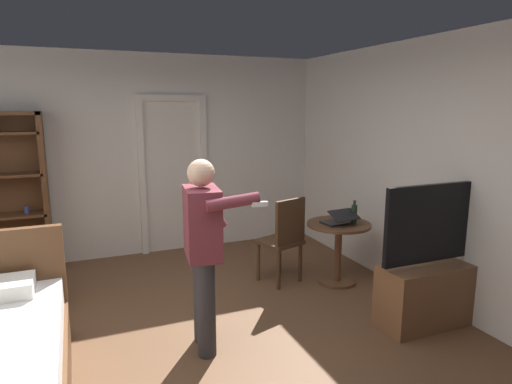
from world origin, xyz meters
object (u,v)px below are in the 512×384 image
Objects in this scene: laptop at (339,220)px; bottle_on_table at (354,214)px; tv_flatscreen at (434,282)px; side_table at (338,242)px; suitcase_small at (14,286)px; wooden_chair at (284,237)px; person_blue_shirt at (204,243)px; suitcase_dark at (14,297)px; bookshelf at (5,189)px.

laptop is 0.18m from bottle_on_table.
tv_flatscreen is 1.18m from side_table.
tv_flatscreen is at bearing -25.15° from suitcase_small.
tv_flatscreen is 4.12m from suitcase_small.
person_blue_shirt is at bearing -140.83° from wooden_chair.
bookshelf is at bearing 82.90° from suitcase_dark.
suitcase_small is (-3.34, 0.79, -0.28)m from side_table.
wooden_chair is at bearing 122.28° from tv_flatscreen.
bookshelf is 1.21× the size of person_blue_shirt.
bottle_on_table is at bearing -29.74° from side_table.
wooden_chair reaches higher than suitcase_dark.
person_blue_shirt is (-2.07, 0.39, 0.51)m from tv_flatscreen.
bookshelf reaches higher than wooden_chair.
bottle_on_table is 2.03m from person_blue_shirt.
suitcase_dark is (-3.46, 0.67, -0.66)m from bottle_on_table.
wooden_chair is 2.06× the size of suitcase_small.
suitcase_dark is 0.20m from suitcase_small.
side_table is 0.28m from laptop.
wooden_chair is at bearing -8.65° from suitcase_small.
bottle_on_table is 0.55× the size of suitcase_small.
tv_flatscreen is 1.86× the size of side_table.
side_table is 3.39m from suitcase_dark.
person_blue_shirt is 2.90× the size of suitcase_dark.
laptop reaches higher than suitcase_dark.
person_blue_shirt reaches higher than suitcase_dark.
bottle_on_table is 0.82m from wooden_chair.
side_table is at bearing -26.61° from bookshelf.
wooden_chair is at bearing 153.60° from laptop.
tv_flatscreen is 0.83× the size of person_blue_shirt.
bookshelf is 3.53× the size of suitcase_dark.
wooden_chair reaches higher than suitcase_small.
bottle_on_table is at bearing -24.43° from suitcase_dark.
laptop is (-0.32, 1.10, 0.35)m from tv_flatscreen.
laptop is at bearing -24.35° from suitcase_dark.
side_table is 1.97m from person_blue_shirt.
wooden_chair is at bearing 39.17° from person_blue_shirt.
laptop is 0.64× the size of suitcase_dark.
tv_flatscreen reaches higher than laptop.
laptop is 3.41m from suitcase_dark.
suitcase_small is (-3.32, 0.83, -0.56)m from laptop.
bottle_on_table is 0.27× the size of wooden_chair.
tv_flatscreen is at bearing -37.46° from bookshelf.
wooden_chair is at bearing 158.29° from side_table.
tv_flatscreen is 2.74× the size of suitcase_small.
wooden_chair is at bearing -27.53° from bookshelf.
tv_flatscreen reaches higher than suitcase_dark.
suitcase_small is (-1.57, 1.54, -0.72)m from person_blue_shirt.
bookshelf is at bearing 152.47° from wooden_chair.
tv_flatscreen is at bearing -73.69° from laptop.
bookshelf is 1.27m from suitcase_small.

